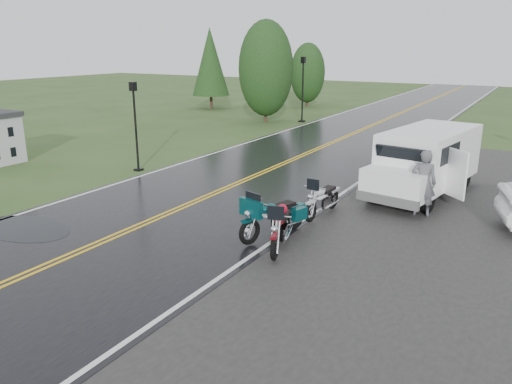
# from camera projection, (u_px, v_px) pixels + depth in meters

# --- Properties ---
(ground) EXTENTS (120.00, 120.00, 0.00)m
(ground) POSITION_uv_depth(u_px,v_px,m) (132.00, 230.00, 13.80)
(ground) COLOR #2D471E
(ground) RESTS_ON ground
(road) EXTENTS (8.00, 100.00, 0.04)m
(road) POSITION_uv_depth(u_px,v_px,m) (292.00, 160.00, 22.09)
(road) COLOR black
(road) RESTS_ON ground
(motorcycle_red) EXTENTS (1.43, 2.31, 1.29)m
(motorcycle_red) POSITION_uv_depth(u_px,v_px,m) (275.00, 237.00, 11.56)
(motorcycle_red) COLOR #5C0A10
(motorcycle_red) RESTS_ON ground
(motorcycle_teal) EXTENTS (1.45, 2.43, 1.35)m
(motorcycle_teal) POSITION_uv_depth(u_px,v_px,m) (250.00, 222.00, 12.47)
(motorcycle_teal) COLOR #05373A
(motorcycle_teal) RESTS_ON ground
(motorcycle_silver) EXTENTS (0.84, 2.11, 1.23)m
(motorcycle_silver) POSITION_uv_depth(u_px,v_px,m) (311.00, 203.00, 14.09)
(motorcycle_silver) COLOR #B8BAC1
(motorcycle_silver) RESTS_ON ground
(van_white) EXTENTS (3.02, 6.00, 2.25)m
(van_white) POSITION_uv_depth(u_px,v_px,m) (376.00, 168.00, 15.94)
(van_white) COLOR white
(van_white) RESTS_ON ground
(person_at_van) EXTENTS (0.78, 0.56, 1.98)m
(person_at_van) POSITION_uv_depth(u_px,v_px,m) (423.00, 184.00, 14.68)
(person_at_van) COLOR #535358
(person_at_van) RESTS_ON ground
(lamp_post_near_left) EXTENTS (0.31, 0.31, 3.59)m
(lamp_post_near_left) POSITION_uv_depth(u_px,v_px,m) (136.00, 127.00, 19.84)
(lamp_post_near_left) COLOR black
(lamp_post_near_left) RESTS_ON ground
(lamp_post_far_left) EXTENTS (0.36, 0.36, 4.25)m
(lamp_post_far_left) POSITION_uv_depth(u_px,v_px,m) (303.00, 89.00, 32.63)
(lamp_post_far_left) COLOR black
(lamp_post_far_left) RESTS_ON ground
(tree_left_mid) EXTENTS (3.57, 3.57, 5.58)m
(tree_left_mid) POSITION_uv_depth(u_px,v_px,m) (266.00, 79.00, 32.46)
(tree_left_mid) COLOR #1E3D19
(tree_left_mid) RESTS_ON ground
(tree_left_far) EXTENTS (2.86, 2.86, 4.40)m
(tree_left_far) POSITION_uv_depth(u_px,v_px,m) (307.00, 79.00, 41.19)
(tree_left_far) COLOR #1E3D19
(tree_left_far) RESTS_ON ground
(pine_left_far) EXTENTS (2.94, 2.94, 6.12)m
(pine_left_far) POSITION_uv_depth(u_px,v_px,m) (210.00, 70.00, 39.32)
(pine_left_far) COLOR #1E3D19
(pine_left_far) RESTS_ON ground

